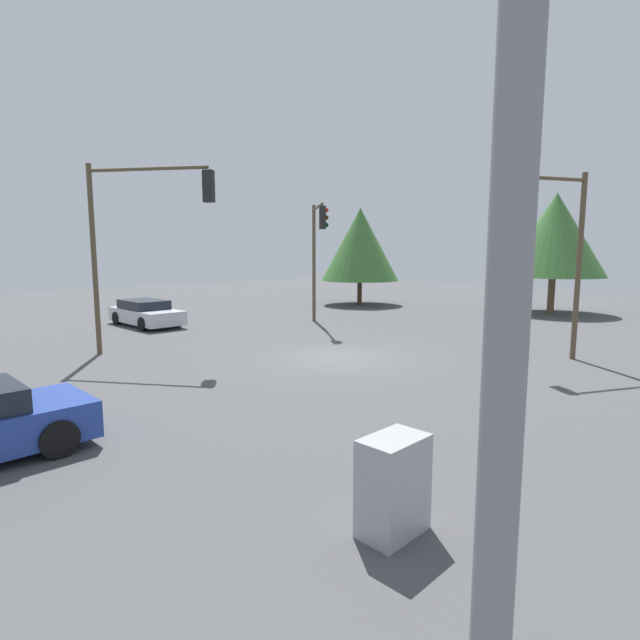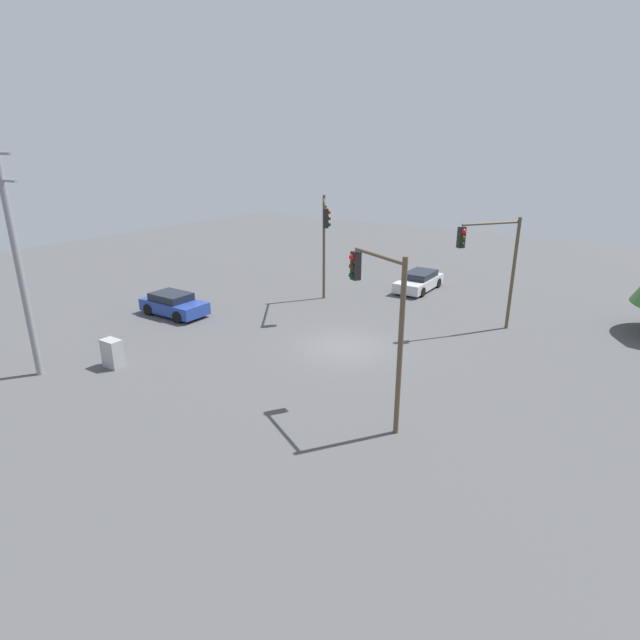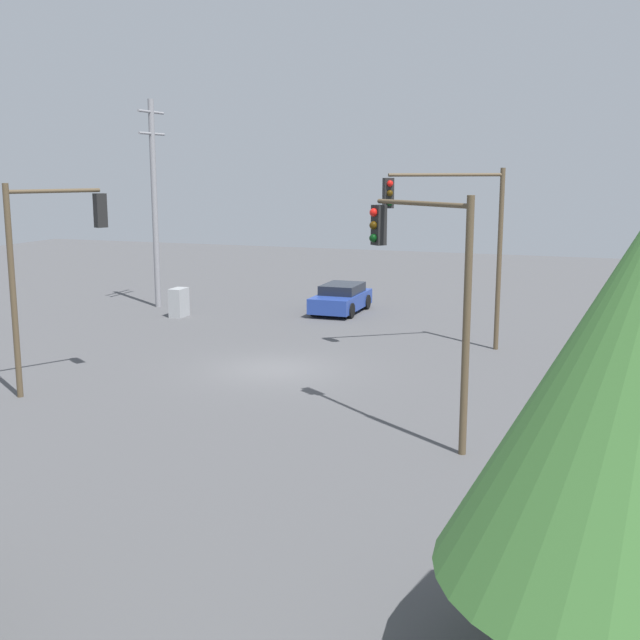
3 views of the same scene
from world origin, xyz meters
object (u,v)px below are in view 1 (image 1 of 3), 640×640
at_px(traffic_signal_main, 137,224).
at_px(traffic_signal_cross, 553,234).
at_px(electrical_cabinet, 393,486).
at_px(sedan_silver, 146,313).
at_px(traffic_signal_aux, 317,242).

bearing_deg(traffic_signal_main, traffic_signal_cross, 6.57).
xyz_separation_m(traffic_signal_cross, electrical_cabinet, (-12.17, -2.65, -3.61)).
relative_size(traffic_signal_main, traffic_signal_cross, 1.07).
xyz_separation_m(sedan_silver, traffic_signal_main, (-3.45, -6.88, 4.01)).
distance_m(traffic_signal_cross, traffic_signal_aux, 11.63).
bearing_deg(electrical_cabinet, sedan_silver, 72.45).
bearing_deg(traffic_signal_aux, sedan_silver, -94.50).
bearing_deg(traffic_signal_cross, traffic_signal_main, -20.69).
relative_size(sedan_silver, traffic_signal_cross, 0.74).
bearing_deg(traffic_signal_cross, sedan_silver, -43.52).
relative_size(traffic_signal_cross, electrical_cabinet, 4.79).
bearing_deg(electrical_cabinet, traffic_signal_main, 77.60).
relative_size(traffic_signal_main, traffic_signal_aux, 1.10).
bearing_deg(sedan_silver, electrical_cabinet, 72.45).
bearing_deg(traffic_signal_aux, traffic_signal_main, -46.06).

